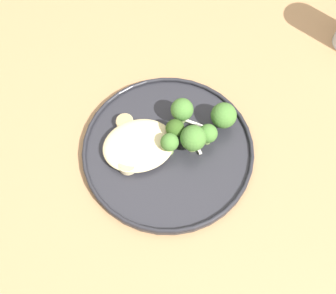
% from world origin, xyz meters
% --- Properties ---
extents(ground, '(6.00, 6.00, 0.00)m').
position_xyz_m(ground, '(0.00, 0.00, 0.00)').
color(ground, '#47423D').
extents(wooden_dining_table, '(1.40, 1.00, 0.74)m').
position_xyz_m(wooden_dining_table, '(0.00, 0.00, 0.66)').
color(wooden_dining_table, '#9E754C').
rests_on(wooden_dining_table, ground).
extents(dinner_plate, '(0.29, 0.29, 0.02)m').
position_xyz_m(dinner_plate, '(-0.01, -0.02, 0.75)').
color(dinner_plate, '#232328').
rests_on(dinner_plate, wooden_dining_table).
extents(noodle_bed, '(0.12, 0.10, 0.02)m').
position_xyz_m(noodle_bed, '(0.04, -0.04, 0.76)').
color(noodle_bed, beige).
rests_on(noodle_bed, dinner_plate).
extents(seared_scallop_large_seared, '(0.03, 0.03, 0.02)m').
position_xyz_m(seared_scallop_large_seared, '(0.07, -0.01, 0.76)').
color(seared_scallop_large_seared, beige).
rests_on(seared_scallop_large_seared, dinner_plate).
extents(seared_scallop_left_edge, '(0.03, 0.03, 0.01)m').
position_xyz_m(seared_scallop_left_edge, '(0.05, -0.04, 0.76)').
color(seared_scallop_left_edge, '#E5C689').
rests_on(seared_scallop_left_edge, dinner_plate).
extents(seared_scallop_front_small, '(0.02, 0.02, 0.01)m').
position_xyz_m(seared_scallop_front_small, '(0.02, -0.05, 0.76)').
color(seared_scallop_front_small, '#E5C689').
rests_on(seared_scallop_front_small, dinner_plate).
extents(seared_scallop_tilted_round, '(0.04, 0.04, 0.01)m').
position_xyz_m(seared_scallop_tilted_round, '(0.03, -0.02, 0.76)').
color(seared_scallop_tilted_round, '#DBB77A').
rests_on(seared_scallop_tilted_round, dinner_plate).
extents(seared_scallop_half_hidden, '(0.03, 0.03, 0.01)m').
position_xyz_m(seared_scallop_half_hidden, '(0.00, -0.03, 0.76)').
color(seared_scallop_half_hidden, '#DBB77A').
rests_on(seared_scallop_half_hidden, dinner_plate).
extents(seared_scallop_on_noodles, '(0.03, 0.03, 0.01)m').
position_xyz_m(seared_scallop_on_noodles, '(0.05, -0.09, 0.76)').
color(seared_scallop_on_noodles, '#E5C689').
rests_on(seared_scallop_on_noodles, dinner_plate).
extents(broccoli_floret_small_sprig, '(0.04, 0.04, 0.06)m').
position_xyz_m(broccoli_floret_small_sprig, '(-0.05, -0.07, 0.79)').
color(broccoli_floret_small_sprig, '#7A994C').
rests_on(broccoli_floret_small_sprig, dinner_plate).
extents(broccoli_floret_front_edge, '(0.04, 0.04, 0.06)m').
position_xyz_m(broccoli_floret_front_edge, '(-0.05, -0.01, 0.78)').
color(broccoli_floret_front_edge, '#89A356').
rests_on(broccoli_floret_front_edge, dinner_plate).
extents(broccoli_floret_rear_charred, '(0.04, 0.04, 0.05)m').
position_xyz_m(broccoli_floret_rear_charred, '(-0.11, -0.04, 0.78)').
color(broccoli_floret_rear_charred, '#7A994C').
rests_on(broccoli_floret_rear_charred, dinner_plate).
extents(broccoli_floret_left_leaning, '(0.03, 0.03, 0.05)m').
position_xyz_m(broccoli_floret_left_leaning, '(-0.02, -0.04, 0.78)').
color(broccoli_floret_left_leaning, '#89A356').
rests_on(broccoli_floret_left_leaning, dinner_plate).
extents(broccoli_floret_near_rim, '(0.03, 0.03, 0.05)m').
position_xyz_m(broccoli_floret_near_rim, '(-0.01, -0.02, 0.78)').
color(broccoli_floret_near_rim, '#7A994C').
rests_on(broccoli_floret_near_rim, dinner_plate).
extents(broccoli_floret_beside_noodles, '(0.03, 0.03, 0.04)m').
position_xyz_m(broccoli_floret_beside_noodles, '(-0.08, -0.02, 0.78)').
color(broccoli_floret_beside_noodles, '#7A994C').
rests_on(broccoli_floret_beside_noodles, dinner_plate).
extents(onion_sliver_long_sliver, '(0.01, 0.04, 0.00)m').
position_xyz_m(onion_sliver_long_sliver, '(-0.06, -0.01, 0.75)').
color(onion_sliver_long_sliver, silver).
rests_on(onion_sliver_long_sliver, dinner_plate).
extents(onion_sliver_short_strip, '(0.03, 0.03, 0.00)m').
position_xyz_m(onion_sliver_short_strip, '(-0.06, -0.06, 0.75)').
color(onion_sliver_short_strip, silver).
rests_on(onion_sliver_short_strip, dinner_plate).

